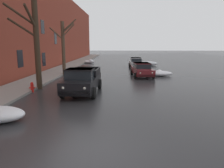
{
  "coord_description": "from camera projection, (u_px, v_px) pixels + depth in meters",
  "views": [
    {
      "loc": [
        0.99,
        -5.84,
        3.33
      ],
      "look_at": [
        0.49,
        6.77,
        0.91
      ],
      "focal_mm": 33.85,
      "sensor_mm": 36.0,
      "label": 1
    }
  ],
  "objects": [
    {
      "name": "left_sidewalk_slab",
      "position": [
        54.0,
        72.0,
        24.31
      ],
      "size": [
        2.95,
        80.0,
        0.16
      ],
      "primitive_type": "cube",
      "color": "gray",
      "rests_on": "ground"
    },
    {
      "name": "pickup_truck_black_approaching_near_lane",
      "position": [
        82.0,
        81.0,
        14.22
      ],
      "size": [
        2.27,
        5.03,
        1.76
      ],
      "color": "black",
      "rests_on": "ground"
    },
    {
      "name": "snow_bank_near_corner_right",
      "position": [
        148.0,
        64.0,
        32.18
      ],
      "size": [
        3.17,
        1.01,
        0.71
      ],
      "color": "white",
      "rests_on": "ground"
    },
    {
      "name": "bare_tree_mid_block",
      "position": [
        64.0,
        46.0,
        22.27
      ],
      "size": [
        2.74,
        2.29,
        5.85
      ],
      "color": "#4C3D2D",
      "rests_on": "ground"
    },
    {
      "name": "bare_tree_second_along_sidewalk",
      "position": [
        35.0,
        40.0,
        15.09
      ],
      "size": [
        1.76,
        1.9,
        6.84
      ],
      "color": "#382B1E",
      "rests_on": "ground"
    },
    {
      "name": "snow_bank_near_corner_left",
      "position": [
        90.0,
        62.0,
        36.53
      ],
      "size": [
        1.93,
        1.07,
        0.71
      ],
      "color": "white",
      "rests_on": "ground"
    },
    {
      "name": "brick_townhouse_facade",
      "position": [
        34.0,
        21.0,
        23.32
      ],
      "size": [
        0.63,
        80.0,
        11.5
      ],
      "color": "brown",
      "rests_on": "ground"
    },
    {
      "name": "ground_plane",
      "position": [
        87.0,
        155.0,
        6.4
      ],
      "size": [
        200.0,
        200.0,
        0.0
      ],
      "primitive_type": "plane",
      "color": "#2B2B2D"
    },
    {
      "name": "snow_bank_far_right_pile",
      "position": [
        158.0,
        73.0,
        22.11
      ],
      "size": [
        2.98,
        1.34,
        0.63
      ],
      "color": "white",
      "rests_on": "ground"
    },
    {
      "name": "fire_hydrant",
      "position": [
        32.0,
        87.0,
        14.71
      ],
      "size": [
        0.42,
        0.22,
        0.71
      ],
      "color": "red",
      "rests_on": "ground"
    },
    {
      "name": "sedan_maroon_parked_kerbside_close",
      "position": [
        142.0,
        69.0,
        21.57
      ],
      "size": [
        2.21,
        4.45,
        1.42
      ],
      "color": "maroon",
      "rests_on": "ground"
    },
    {
      "name": "sedan_silver_parked_kerbside_mid",
      "position": [
        136.0,
        63.0,
        29.36
      ],
      "size": [
        1.9,
        4.32,
        1.42
      ],
      "color": "#B7B7BC",
      "rests_on": "ground"
    }
  ]
}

